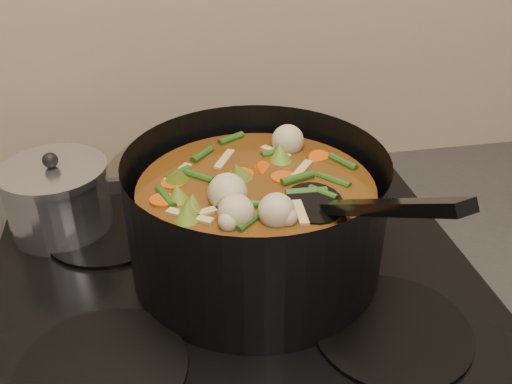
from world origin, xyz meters
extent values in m
cube|color=black|center=(0.00, 1.93, 0.89)|extent=(2.64, 0.64, 0.05)
cube|color=black|center=(0.00, 1.93, 0.92)|extent=(0.62, 0.54, 0.02)
cylinder|color=black|center=(-0.16, 1.80, 0.93)|extent=(0.18, 0.18, 0.01)
cylinder|color=black|center=(0.16, 1.80, 0.93)|extent=(0.18, 0.18, 0.01)
cylinder|color=black|center=(-0.16, 2.06, 0.93)|extent=(0.18, 0.18, 0.01)
cylinder|color=black|center=(0.16, 2.06, 0.93)|extent=(0.18, 0.18, 0.01)
cylinder|color=black|center=(0.03, 1.95, 1.01)|extent=(0.34, 0.34, 0.16)
cylinder|color=black|center=(0.03, 1.95, 0.94)|extent=(0.31, 0.31, 0.01)
cylinder|color=#5D2C10|center=(0.03, 1.95, 1.00)|extent=(0.29, 0.29, 0.11)
cylinder|color=#E05F0A|center=(0.07, 1.95, 1.05)|extent=(0.03, 0.03, 0.03)
cylinder|color=#E05F0A|center=(0.08, 2.00, 1.05)|extent=(0.04, 0.04, 0.03)
cylinder|color=#E05F0A|center=(0.02, 2.05, 1.05)|extent=(0.04, 0.04, 0.03)
cylinder|color=#E05F0A|center=(-0.02, 1.98, 1.05)|extent=(0.03, 0.04, 0.03)
cylinder|color=#E05F0A|center=(-0.06, 1.92, 1.05)|extent=(0.04, 0.04, 0.03)
cylinder|color=#E05F0A|center=(0.01, 1.91, 1.05)|extent=(0.04, 0.04, 0.03)
cylinder|color=#E05F0A|center=(0.06, 1.88, 1.05)|extent=(0.04, 0.04, 0.03)
cylinder|color=#E05F0A|center=(0.14, 1.91, 1.05)|extent=(0.04, 0.03, 0.03)
cylinder|color=#E05F0A|center=(0.08, 1.98, 1.05)|extent=(0.04, 0.04, 0.03)
cylinder|color=#E05F0A|center=(0.05, 2.04, 1.05)|extent=(0.04, 0.04, 0.03)
cylinder|color=#E05F0A|center=(0.00, 1.98, 1.05)|extent=(0.03, 0.03, 0.03)
cylinder|color=#E05F0A|center=(-0.04, 1.95, 1.05)|extent=(0.04, 0.04, 0.03)
cylinder|color=#E05F0A|center=(-0.04, 1.87, 1.05)|extent=(0.04, 0.04, 0.03)
sphere|color=#C3B28A|center=(0.10, 1.95, 1.06)|extent=(0.04, 0.04, 0.04)
sphere|color=#C3B28A|center=(0.01, 2.01, 1.06)|extent=(0.04, 0.04, 0.04)
sphere|color=#C3B28A|center=(-0.02, 1.90, 1.06)|extent=(0.04, 0.04, 0.04)
sphere|color=#C3B28A|center=(0.09, 1.92, 1.06)|extent=(0.04, 0.04, 0.04)
cone|color=olive|center=(-0.04, 1.89, 1.06)|extent=(0.04, 0.04, 0.04)
cone|color=olive|center=(0.06, 1.86, 1.06)|extent=(0.04, 0.04, 0.04)
cone|color=olive|center=(0.12, 1.95, 1.06)|extent=(0.04, 0.04, 0.04)
cone|color=olive|center=(0.05, 2.03, 1.06)|extent=(0.04, 0.04, 0.04)
cone|color=olive|center=(-0.05, 1.99, 1.06)|extent=(0.04, 0.04, 0.04)
cone|color=olive|center=(-0.04, 1.89, 1.06)|extent=(0.04, 0.04, 0.04)
cone|color=olive|center=(0.07, 1.86, 1.06)|extent=(0.04, 0.04, 0.04)
cylinder|color=#2C5017|center=(0.06, 1.98, 1.05)|extent=(0.01, 0.04, 0.01)
cylinder|color=#2C5017|center=(0.02, 2.05, 1.05)|extent=(0.04, 0.03, 0.01)
cylinder|color=#2C5017|center=(-0.04, 2.00, 1.05)|extent=(0.04, 0.02, 0.01)
cylinder|color=#2C5017|center=(-0.03, 1.93, 1.05)|extent=(0.03, 0.04, 0.01)
cylinder|color=#2C5017|center=(0.01, 1.90, 1.05)|extent=(0.03, 0.04, 0.01)
cylinder|color=#2C5017|center=(0.07, 1.85, 1.05)|extent=(0.04, 0.02, 0.01)
cylinder|color=#2C5017|center=(0.12, 1.92, 1.05)|extent=(0.04, 0.03, 0.01)
cylinder|color=#2C5017|center=(0.09, 1.98, 1.05)|extent=(0.01, 0.04, 0.01)
cylinder|color=#2C5017|center=(0.04, 1.99, 1.05)|extent=(0.04, 0.03, 0.01)
cylinder|color=#2C5017|center=(-0.04, 2.03, 1.05)|extent=(0.04, 0.02, 0.01)
cylinder|color=#2C5017|center=(-0.06, 1.95, 1.05)|extent=(0.03, 0.04, 0.01)
cylinder|color=#2C5017|center=(-0.02, 1.90, 1.05)|extent=(0.03, 0.04, 0.01)
cylinder|color=#2C5017|center=(0.04, 1.90, 1.05)|extent=(0.04, 0.02, 0.01)
cube|color=tan|center=(-0.03, 1.99, 1.05)|extent=(0.05, 0.01, 0.00)
cube|color=tan|center=(-0.03, 1.90, 1.05)|extent=(0.02, 0.05, 0.00)
cube|color=tan|center=(0.06, 1.87, 1.05)|extent=(0.05, 0.03, 0.00)
cube|color=tan|center=(0.11, 1.95, 1.05)|extent=(0.04, 0.04, 0.00)
cube|color=tan|center=(0.05, 2.02, 1.05)|extent=(0.03, 0.05, 0.00)
cube|color=tan|center=(-0.04, 1.99, 1.05)|extent=(0.05, 0.02, 0.00)
cube|color=tan|center=(-0.03, 1.89, 1.05)|extent=(0.01, 0.05, 0.00)
ellipsoid|color=black|center=(0.09, 1.89, 1.05)|extent=(0.08, 0.09, 0.01)
cube|color=black|center=(0.13, 1.79, 1.11)|extent=(0.08, 0.19, 0.12)
cylinder|color=silver|center=(-0.22, 2.08, 0.97)|extent=(0.14, 0.14, 0.09)
cylinder|color=silver|center=(-0.22, 2.08, 1.02)|extent=(0.15, 0.15, 0.01)
sphere|color=black|center=(-0.22, 2.08, 1.04)|extent=(0.02, 0.02, 0.02)
camera|label=1|loc=(-0.08, 1.37, 1.40)|focal=40.00mm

